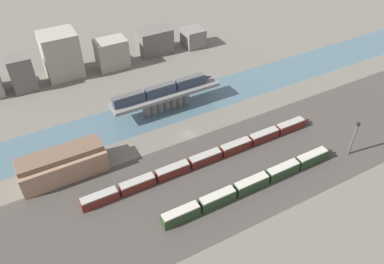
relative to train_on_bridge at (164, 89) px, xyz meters
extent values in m
plane|color=#666056|center=(0.94, -18.15, -9.50)|extent=(400.00, 400.00, 0.00)
cube|color=#423D38|center=(0.94, -42.15, -9.50)|extent=(280.00, 42.00, 0.01)
cube|color=#47606B|center=(0.94, 0.00, -9.50)|extent=(320.00, 19.93, 0.01)
cube|color=slate|center=(0.94, 0.00, -2.62)|extent=(44.23, 7.74, 1.33)
cylinder|color=slate|center=(-7.60, 0.00, -6.39)|extent=(3.12, 3.12, 6.21)
cylinder|color=slate|center=(-4.76, 0.00, -6.39)|extent=(3.12, 3.12, 6.21)
cylinder|color=slate|center=(-1.91, 0.00, -6.39)|extent=(3.12, 3.12, 6.21)
cylinder|color=slate|center=(0.94, 0.00, -6.39)|extent=(3.12, 3.12, 6.21)
cylinder|color=slate|center=(3.78, 0.00, -6.39)|extent=(3.12, 3.12, 6.21)
cylinder|color=slate|center=(6.63, 0.00, -6.39)|extent=(3.12, 3.12, 6.21)
cylinder|color=slate|center=(9.48, 0.00, -6.39)|extent=(3.12, 3.12, 6.21)
cube|color=#2D384C|center=(-14.31, 0.00, -0.16)|extent=(12.13, 2.88, 3.60)
cube|color=#4C4C4C|center=(-14.31, 0.00, 1.84)|extent=(11.65, 2.65, 0.40)
cube|color=#2D384C|center=(-1.36, 0.00, -0.16)|extent=(12.13, 2.88, 3.60)
cube|color=#4C4C4C|center=(-1.36, 0.00, 1.84)|extent=(11.65, 2.65, 0.40)
cube|color=#2D384C|center=(11.59, 0.00, -0.16)|extent=(12.13, 2.88, 3.60)
cube|color=#4C4C4C|center=(11.59, 0.00, 1.84)|extent=(11.65, 2.65, 0.40)
cone|color=#2D384C|center=(19.79, 0.00, -0.34)|extent=(4.25, 2.59, 2.59)
cube|color=#23381E|center=(-19.23, -51.25, -7.64)|extent=(11.51, 3.14, 3.72)
cube|color=#B7B2A3|center=(-19.23, -51.25, -5.58)|extent=(11.05, 2.89, 0.40)
cube|color=#23381E|center=(-6.92, -51.25, -7.64)|extent=(11.51, 3.14, 3.72)
cube|color=#B7B2A3|center=(-6.92, -51.25, -5.58)|extent=(11.05, 2.89, 0.40)
cube|color=#23381E|center=(5.39, -51.25, -7.64)|extent=(11.51, 3.14, 3.72)
cube|color=#B7B2A3|center=(5.39, -51.25, -5.58)|extent=(11.05, 2.89, 0.40)
cube|color=#23381E|center=(17.70, -51.25, -7.64)|extent=(11.51, 3.14, 3.72)
cube|color=#B7B2A3|center=(17.70, -51.25, -5.58)|extent=(11.05, 2.89, 0.40)
cube|color=#23381E|center=(30.02, -51.25, -7.64)|extent=(11.51, 3.14, 3.72)
cube|color=#B7B2A3|center=(30.02, -51.25, -5.58)|extent=(11.05, 2.89, 0.40)
cone|color=#23381E|center=(37.79, -51.25, -7.83)|extent=(4.03, 2.82, 2.82)
cube|color=#5B1E19|center=(-37.65, -34.08, -7.93)|extent=(11.39, 3.11, 3.15)
cube|color=#9E998E|center=(-37.65, -34.08, -6.15)|extent=(10.94, 2.87, 0.40)
cube|color=#5B1E19|center=(-25.46, -34.08, -7.93)|extent=(11.39, 3.11, 3.15)
cube|color=#9E998E|center=(-25.46, -34.08, -6.15)|extent=(10.94, 2.87, 0.40)
cube|color=#5B1E19|center=(-13.28, -34.08, -7.93)|extent=(11.39, 3.11, 3.15)
cube|color=#9E998E|center=(-13.28, -34.08, -6.15)|extent=(10.94, 2.87, 0.40)
cube|color=#5B1E19|center=(-1.09, -34.08, -7.93)|extent=(11.39, 3.11, 3.15)
cube|color=#9E998E|center=(-1.09, -34.08, -6.15)|extent=(10.94, 2.87, 0.40)
cube|color=#5B1E19|center=(11.09, -34.08, -7.93)|extent=(11.39, 3.11, 3.15)
cube|color=#9E998E|center=(11.09, -34.08, -6.15)|extent=(10.94, 2.87, 0.40)
cube|color=#5B1E19|center=(23.28, -34.08, -7.93)|extent=(11.39, 3.11, 3.15)
cube|color=#9E998E|center=(23.28, -34.08, -6.15)|extent=(10.94, 2.87, 0.40)
cube|color=#5B1E19|center=(35.47, -34.08, -7.93)|extent=(11.39, 3.11, 3.15)
cube|color=#9E998E|center=(35.47, -34.08, -6.15)|extent=(10.94, 2.87, 0.40)
cone|color=#5B1E19|center=(43.16, -34.08, -8.08)|extent=(3.99, 2.80, 2.80)
cube|color=#937056|center=(-43.87, -16.84, -5.66)|extent=(26.99, 10.82, 7.69)
cube|color=brown|center=(-43.87, -16.84, -0.97)|extent=(26.45, 7.57, 1.69)
cylinder|color=#4C4C51|center=(44.34, -54.20, -3.24)|extent=(0.79, 0.79, 12.51)
cube|color=black|center=(44.34, -54.20, 3.61)|extent=(1.00, 0.70, 1.20)
cube|color=#605B56|center=(-45.83, 42.57, -1.92)|extent=(9.59, 9.10, 15.17)
cube|color=gray|center=(-28.01, 45.84, 0.63)|extent=(15.35, 13.61, 20.27)
cube|color=gray|center=(-6.36, 42.43, -2.72)|extent=(13.96, 9.71, 13.57)
cube|color=#605B56|center=(16.95, 46.83, -3.54)|extent=(16.39, 10.76, 11.91)
cube|color=slate|center=(36.93, 43.53, -4.97)|extent=(9.92, 10.14, 9.06)
camera|label=1|loc=(-48.68, -111.85, 78.53)|focal=35.00mm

